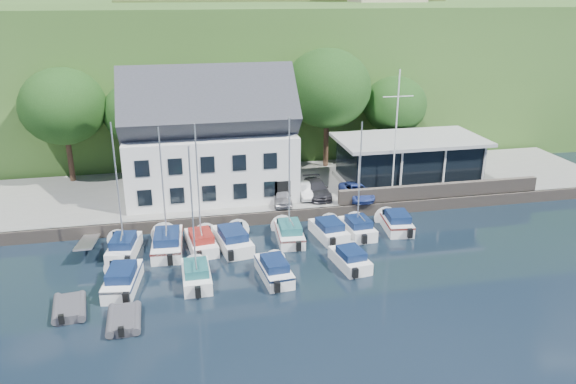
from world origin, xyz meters
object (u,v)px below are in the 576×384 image
(harbor_building, at_px, (210,144))
(dinghy_1, at_px, (124,318))
(car_silver, at_px, (282,196))
(flagpole, at_px, (396,136))
(boat_r1_4, at_px, (289,185))
(dinghy_0, at_px, (69,307))
(car_blue, at_px, (357,191))
(boat_r1_0, at_px, (118,194))
(boat_r1_1, at_px, (163,188))
(boat_r2_3, at_px, (350,257))
(boat_r1_3, at_px, (233,237))
(boat_r1_7, at_px, (396,221))
(club_pavilion, at_px, (409,160))
(boat_r2_1, at_px, (193,220))
(car_white, at_px, (306,190))
(boat_r1_2, at_px, (199,194))
(boat_r2_0, at_px, (122,277))
(boat_r1_5, at_px, (329,228))
(car_dgrey, at_px, (317,189))
(boat_r1_6, at_px, (359,181))
(boat_r2_2, at_px, (274,268))

(harbor_building, bearing_deg, dinghy_1, -109.59)
(car_silver, xyz_separation_m, flagpole, (9.47, -0.48, 4.78))
(boat_r1_4, relative_size, dinghy_0, 2.68)
(flagpole, bearing_deg, boat_r1_4, -155.56)
(car_blue, bearing_deg, dinghy_1, -146.63)
(boat_r1_0, bearing_deg, boat_r1_1, 9.64)
(car_silver, height_order, boat_r2_3, car_silver)
(boat_r1_0, height_order, boat_r1_3, boat_r1_0)
(car_silver, distance_m, boat_r1_7, 9.53)
(club_pavilion, bearing_deg, boat_r1_0, -161.29)
(boat_r2_1, xyz_separation_m, dinghy_1, (-4.26, -3.95, -4.00))
(club_pavilion, distance_m, boat_r1_3, 19.52)
(club_pavilion, relative_size, car_white, 3.66)
(boat_r1_0, xyz_separation_m, boat_r1_2, (5.41, -0.07, -0.39))
(car_blue, distance_m, boat_r2_0, 21.17)
(car_silver, height_order, boat_r2_1, boat_r2_1)
(car_silver, bearing_deg, boat_r1_4, -87.84)
(boat_r2_3, bearing_deg, boat_r1_5, 83.46)
(car_blue, relative_size, boat_r1_7, 0.68)
(car_dgrey, distance_m, boat_r2_1, 16.01)
(car_dgrey, xyz_separation_m, boat_r1_3, (-8.04, -6.60, -0.88))
(boat_r1_4, distance_m, boat_r1_7, 9.30)
(flagpole, bearing_deg, boat_r1_7, -106.93)
(boat_r2_1, distance_m, dinghy_0, 8.70)
(dinghy_0, bearing_deg, boat_r1_1, 44.72)
(boat_r1_6, bearing_deg, car_white, 107.62)
(club_pavilion, relative_size, dinghy_1, 4.09)
(club_pavilion, bearing_deg, boat_r1_3, -153.04)
(dinghy_0, bearing_deg, boat_r1_5, 14.94)
(boat_r2_0, distance_m, boat_r2_2, 9.57)
(boat_r1_2, xyz_separation_m, boat_r2_0, (-5.20, -4.83, -3.42))
(boat_r1_7, distance_m, boat_r2_3, 7.53)
(boat_r1_3, xyz_separation_m, boat_r1_7, (12.91, 0.59, -0.03))
(car_white, bearing_deg, car_dgrey, 2.43)
(boat_r1_5, bearing_deg, club_pavilion, 32.92)
(boat_r1_7, relative_size, boat_r2_1, 0.63)
(boat_r2_2, bearing_deg, boat_r1_4, 62.96)
(car_dgrey, xyz_separation_m, dinghy_1, (-15.17, -15.34, -1.27))
(harbor_building, xyz_separation_m, boat_r1_2, (-1.53, -9.01, -1.15))
(car_white, xyz_separation_m, boat_r2_2, (-4.99, -11.78, -0.87))
(club_pavilion, relative_size, boat_r2_2, 2.27)
(car_white, bearing_deg, boat_r1_4, -109.84)
(boat_r1_2, distance_m, boat_r2_0, 7.88)
(boat_r1_0, bearing_deg, boat_r1_2, 8.53)
(boat_r2_3, bearing_deg, car_silver, 97.00)
(car_dgrey, distance_m, boat_r1_4, 7.63)
(boat_r2_0, bearing_deg, boat_r1_5, 26.38)
(car_blue, bearing_deg, boat_r1_1, -166.64)
(boat_r2_3, bearing_deg, car_blue, 61.45)
(car_dgrey, distance_m, boat_r1_6, 7.07)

